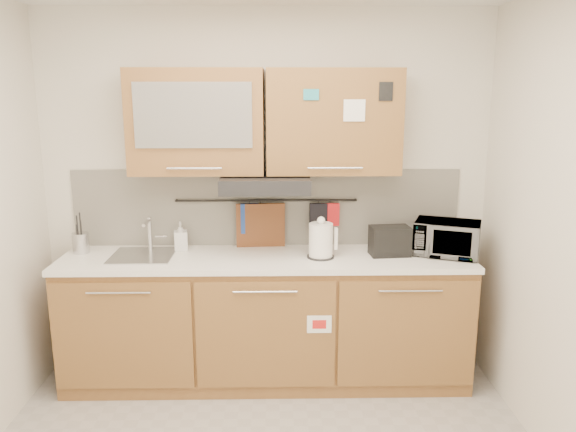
{
  "coord_description": "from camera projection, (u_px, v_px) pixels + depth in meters",
  "views": [
    {
      "loc": [
        0.08,
        -2.52,
        2.04
      ],
      "look_at": [
        0.15,
        1.05,
        1.23
      ],
      "focal_mm": 35.0,
      "sensor_mm": 36.0,
      "label": 1
    }
  ],
  "objects": [
    {
      "name": "dark_pouch",
      "position": [
        318.0,
        217.0,
        4.07
      ],
      "size": [
        0.13,
        0.04,
        0.2
      ],
      "primitive_type": "cube",
      "rotation": [
        0.0,
        0.0,
        0.02
      ],
      "color": "black",
      "rests_on": "utensil_rail"
    },
    {
      "name": "pot_holder",
      "position": [
        330.0,
        215.0,
        4.06
      ],
      "size": [
        0.14,
        0.03,
        0.17
      ],
      "primitive_type": "cube",
      "rotation": [
        0.0,
        0.0,
        0.06
      ],
      "color": "red",
      "rests_on": "utensil_rail"
    },
    {
      "name": "upper_cabinets",
      "position": [
        264.0,
        121.0,
        3.8
      ],
      "size": [
        1.82,
        0.37,
        0.7
      ],
      "color": "olive",
      "rests_on": "wall_back"
    },
    {
      "name": "cutting_board",
      "position": [
        261.0,
        233.0,
        4.08
      ],
      "size": [
        0.35,
        0.05,
        0.44
      ],
      "primitive_type": "cube",
      "rotation": [
        0.0,
        0.0,
        0.07
      ],
      "color": "brown",
      "rests_on": "utensil_rail"
    },
    {
      "name": "soap_bottle",
      "position": [
        181.0,
        236.0,
        4.0
      ],
      "size": [
        0.11,
        0.11,
        0.2
      ],
      "primitive_type": "imported",
      "rotation": [
        0.0,
        0.0,
        0.18
      ],
      "color": "#999999",
      "rests_on": "countertop"
    },
    {
      "name": "kettle",
      "position": [
        321.0,
        241.0,
        3.81
      ],
      "size": [
        0.21,
        0.18,
        0.29
      ],
      "rotation": [
        0.0,
        0.0,
        0.13
      ],
      "color": "white",
      "rests_on": "countertop"
    },
    {
      "name": "range_hood",
      "position": [
        266.0,
        183.0,
        3.82
      ],
      "size": [
        0.6,
        0.46,
        0.1
      ],
      "primitive_type": "cube",
      "color": "black",
      "rests_on": "upper_cabinets"
    },
    {
      "name": "sink",
      "position": [
        143.0,
        255.0,
        3.87
      ],
      "size": [
        0.42,
        0.4,
        0.26
      ],
      "color": "silver",
      "rests_on": "countertop"
    },
    {
      "name": "microwave",
      "position": [
        447.0,
        238.0,
        3.87
      ],
      "size": [
        0.51,
        0.43,
        0.24
      ],
      "primitive_type": "imported",
      "rotation": [
        0.0,
        0.0,
        -0.38
      ],
      "color": "#999999",
      "rests_on": "countertop"
    },
    {
      "name": "backsplash",
      "position": [
        266.0,
        208.0,
        4.1
      ],
      "size": [
        2.8,
        0.02,
        0.56
      ],
      "primitive_type": "cube",
      "color": "silver",
      "rests_on": "countertop"
    },
    {
      "name": "base_cabinet",
      "position": [
        267.0,
        325.0,
        3.98
      ],
      "size": [
        2.8,
        0.64,
        0.88
      ],
      "color": "olive",
      "rests_on": "floor"
    },
    {
      "name": "toaster",
      "position": [
        390.0,
        241.0,
        3.87
      ],
      "size": [
        0.28,
        0.19,
        0.2
      ],
      "rotation": [
        0.0,
        0.0,
        0.1
      ],
      "color": "black",
      "rests_on": "countertop"
    },
    {
      "name": "countertop",
      "position": [
        266.0,
        259.0,
        3.87
      ],
      "size": [
        2.82,
        0.62,
        0.04
      ],
      "primitive_type": "cube",
      "color": "white",
      "rests_on": "base_cabinet"
    },
    {
      "name": "oven_mitt",
      "position": [
        250.0,
        218.0,
        4.06
      ],
      "size": [
        0.13,
        0.05,
        0.22
      ],
      "primitive_type": "cube",
      "rotation": [
        0.0,
        0.0,
        0.13
      ],
      "color": "#22429C",
      "rests_on": "utensil_rail"
    },
    {
      "name": "utensil_rail",
      "position": [
        266.0,
        200.0,
        4.05
      ],
      "size": [
        1.3,
        0.02,
        0.02
      ],
      "primitive_type": "cylinder",
      "rotation": [
        0.0,
        1.57,
        0.0
      ],
      "color": "black",
      "rests_on": "backsplash"
    },
    {
      "name": "wall_back",
      "position": [
        266.0,
        194.0,
        4.09
      ],
      "size": [
        3.2,
        0.0,
        3.2
      ],
      "primitive_type": "plane",
      "rotation": [
        1.57,
        0.0,
        0.0
      ],
      "color": "silver",
      "rests_on": "ground"
    },
    {
      "name": "utensil_crock",
      "position": [
        81.0,
        243.0,
        3.93
      ],
      "size": [
        0.15,
        0.15,
        0.29
      ],
      "rotation": [
        0.0,
        0.0,
        0.41
      ],
      "color": "silver",
      "rests_on": "countertop"
    }
  ]
}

